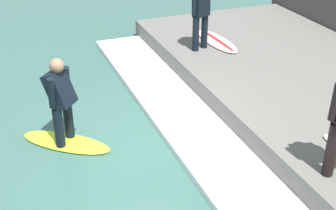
{
  "coord_description": "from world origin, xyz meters",
  "views": [
    {
      "loc": [
        -1.77,
        -6.36,
        4.36
      ],
      "look_at": [
        0.72,
        0.0,
        0.7
      ],
      "focal_mm": 50.0,
      "sensor_mm": 36.0,
      "label": 1
    }
  ],
  "objects_px": {
    "surfer_riding": "(61,97)",
    "surfer_waiting_far": "(201,12)",
    "surfboard_riding": "(66,142)",
    "surfboard_waiting_far": "(217,41)"
  },
  "relations": [
    {
      "from": "surfer_waiting_far",
      "to": "surfboard_waiting_far",
      "type": "distance_m",
      "value": 1.04
    },
    {
      "from": "surfboard_riding",
      "to": "surfer_riding",
      "type": "relative_size",
      "value": 1.06
    },
    {
      "from": "surfboard_waiting_far",
      "to": "surfer_waiting_far",
      "type": "bearing_deg",
      "value": -156.39
    },
    {
      "from": "surfer_riding",
      "to": "surfer_waiting_far",
      "type": "bearing_deg",
      "value": 31.34
    },
    {
      "from": "surfboard_riding",
      "to": "surfer_riding",
      "type": "height_order",
      "value": "surfer_riding"
    },
    {
      "from": "surfboard_riding",
      "to": "surfboard_waiting_far",
      "type": "relative_size",
      "value": 0.94
    },
    {
      "from": "surfboard_riding",
      "to": "surfboard_waiting_far",
      "type": "distance_m",
      "value": 4.7
    },
    {
      "from": "surfer_riding",
      "to": "surfboard_waiting_far",
      "type": "distance_m",
      "value": 4.69
    },
    {
      "from": "surfboard_riding",
      "to": "surfer_waiting_far",
      "type": "distance_m",
      "value": 4.27
    },
    {
      "from": "surfboard_riding",
      "to": "surfer_riding",
      "type": "bearing_deg",
      "value": 0.0
    }
  ]
}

